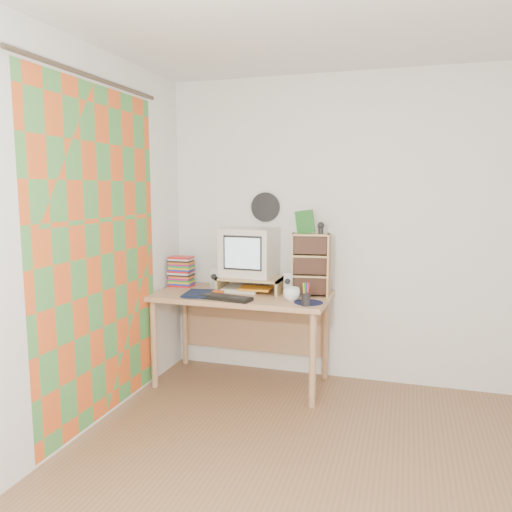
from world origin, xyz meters
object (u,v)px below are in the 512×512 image
Objects in this scene: keyboard at (227,298)px; mug at (292,294)px; desk at (244,308)px; cd_rack at (310,265)px; dvd_stack at (181,270)px; diary at (186,291)px; crt_monitor at (249,252)px.

mug is (0.48, 0.11, 0.04)m from keyboard.
desk is 0.66m from cd_rack.
dvd_stack is 1.08× the size of diary.
desk is at bearing 23.52° from diary.
desk is at bearing 176.45° from cd_rack.
desk is 0.46m from crt_monitor.
dvd_stack reaches higher than desk.
cd_rack is at bearing 3.74° from desk.
keyboard is 0.49m from mug.
diary is at bearing -179.74° from keyboard.
keyboard is (-0.03, -0.31, 0.15)m from desk.
dvd_stack is 1.14m from cd_rack.
keyboard is at bearing -18.01° from diary.
crt_monitor is 1.65× the size of diary.
cd_rack reaches higher than dvd_stack.
cd_rack is at bearing -2.71° from crt_monitor.
crt_monitor is at bearing 94.56° from keyboard.
crt_monitor reaches higher than cd_rack.
crt_monitor is at bearing 80.97° from desk.
dvd_stack reaches higher than diary.
crt_monitor reaches higher than desk.
dvd_stack is at bearing -176.07° from crt_monitor.
dvd_stack is at bearing 114.22° from diary.
crt_monitor is 0.64m from dvd_stack.
desk is at bearing -8.19° from dvd_stack.
mug is at bearing -118.95° from cd_rack.
keyboard is 0.71m from cd_rack.
mug is 0.85m from diary.
keyboard reaches higher than desk.
dvd_stack is (-0.61, -0.01, -0.18)m from crt_monitor.
mug is (-0.09, -0.24, -0.19)m from cd_rack.
crt_monitor is 0.50m from keyboard.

